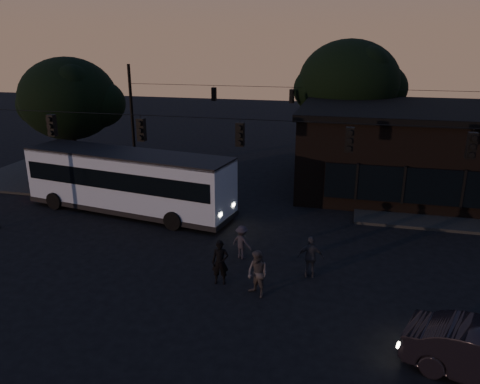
% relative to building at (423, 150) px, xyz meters
% --- Properties ---
extents(ground, '(120.00, 120.00, 0.00)m').
position_rel_building_xyz_m(ground, '(-9.00, -15.97, -2.71)').
color(ground, black).
rests_on(ground, ground).
extents(sidewalk_far_right, '(14.00, 10.00, 0.15)m').
position_rel_building_xyz_m(sidewalk_far_right, '(3.00, -1.97, -2.63)').
color(sidewalk_far_right, black).
rests_on(sidewalk_far_right, ground).
extents(sidewalk_far_left, '(14.00, 10.00, 0.15)m').
position_rel_building_xyz_m(sidewalk_far_left, '(-23.00, -1.97, -2.63)').
color(sidewalk_far_left, black).
rests_on(sidewalk_far_left, ground).
extents(building, '(15.40, 10.41, 5.40)m').
position_rel_building_xyz_m(building, '(0.00, 0.00, 0.00)').
color(building, black).
rests_on(building, ground).
extents(tree_behind, '(7.60, 7.60, 9.43)m').
position_rel_building_xyz_m(tree_behind, '(-5.00, 6.03, 3.48)').
color(tree_behind, black).
rests_on(tree_behind, ground).
extents(tree_left, '(6.40, 6.40, 8.30)m').
position_rel_building_xyz_m(tree_left, '(-23.00, -2.97, 2.86)').
color(tree_left, black).
rests_on(tree_left, ground).
extents(signal_rig_near, '(26.24, 0.30, 7.50)m').
position_rel_building_xyz_m(signal_rig_near, '(-9.00, -11.97, 1.74)').
color(signal_rig_near, black).
rests_on(signal_rig_near, ground).
extents(signal_rig_far, '(26.24, 0.30, 7.50)m').
position_rel_building_xyz_m(signal_rig_far, '(-9.00, 4.03, 1.50)').
color(signal_rig_far, black).
rests_on(signal_rig_far, ground).
extents(bus, '(12.54, 4.78, 3.45)m').
position_rel_building_xyz_m(bus, '(-16.41, -8.04, -0.77)').
color(bus, '#91A1B9').
rests_on(bus, ground).
extents(pedestrian_a, '(0.74, 0.54, 1.86)m').
position_rel_building_xyz_m(pedestrian_a, '(-9.13, -14.74, -1.78)').
color(pedestrian_a, black).
rests_on(pedestrian_a, ground).
extents(pedestrian_b, '(1.13, 1.08, 1.84)m').
position_rel_building_xyz_m(pedestrian_b, '(-7.50, -15.32, -1.79)').
color(pedestrian_b, '#373233').
rests_on(pedestrian_b, ground).
extents(pedestrian_c, '(1.08, 0.52, 1.79)m').
position_rel_building_xyz_m(pedestrian_c, '(-5.68, -13.33, -1.81)').
color(pedestrian_c, '#25262E').
rests_on(pedestrian_c, ground).
extents(pedestrian_d, '(1.14, 0.91, 1.54)m').
position_rel_building_xyz_m(pedestrian_d, '(-8.83, -12.31, -1.94)').
color(pedestrian_d, black).
rests_on(pedestrian_d, ground).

